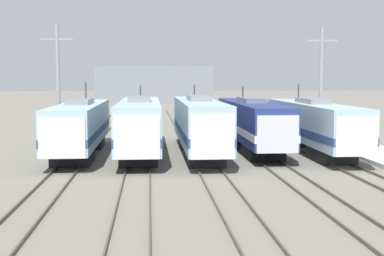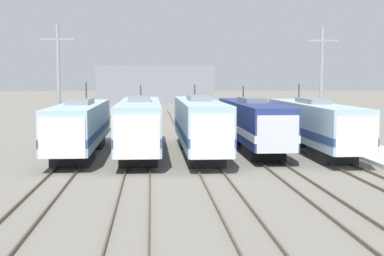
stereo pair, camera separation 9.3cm
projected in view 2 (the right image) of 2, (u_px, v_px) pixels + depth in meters
ground_plane at (209, 171)px, 32.22m from camera, size 400.00×400.00×0.00m
rail_pair_far_left at (64, 172)px, 31.56m from camera, size 1.50×120.00×0.15m
rail_pair_center_left at (138, 171)px, 31.89m from camera, size 1.51×120.00×0.15m
rail_pair_center at (209, 170)px, 32.21m from camera, size 1.51×120.00×0.15m
rail_pair_center_right at (280, 169)px, 32.54m from camera, size 1.51×120.00×0.15m
rail_pair_far_right at (349, 168)px, 32.87m from camera, size 1.50×120.00×0.15m
locomotive_far_left at (80, 127)px, 38.58m from camera, size 2.96×16.77×5.28m
locomotive_center_left at (140, 125)px, 39.00m from camera, size 2.93×18.08×5.03m
locomotive_center at (199, 125)px, 38.71m from camera, size 2.81×17.50×5.08m
locomotive_center_right at (253, 124)px, 41.16m from camera, size 2.90×17.58×4.90m
locomotive_far_right at (315, 125)px, 39.72m from camera, size 2.82×17.60×5.13m
catenary_tower_left at (59, 82)px, 44.52m from camera, size 2.70×0.32×10.00m
catenary_tower_right at (322, 82)px, 46.23m from camera, size 2.70×0.32×10.00m
depot_building at (155, 85)px, 119.39m from camera, size 25.31×10.96×8.17m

